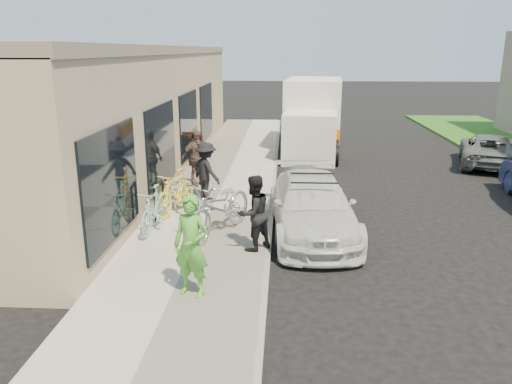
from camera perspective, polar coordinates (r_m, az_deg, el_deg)
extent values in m
plane|color=black|center=(10.06, 3.88, -8.20)|extent=(120.00, 120.00, 0.00)
cube|color=#ACA59A|center=(12.96, -5.10, -2.24)|extent=(3.00, 34.00, 0.15)
cube|color=gray|center=(12.83, 1.77, -2.41)|extent=(0.12, 34.00, 0.13)
cube|color=tan|center=(18.04, -13.34, 8.83)|extent=(3.50, 20.00, 4.00)
cube|color=#7C6E5D|center=(17.92, -13.78, 15.51)|extent=(3.60, 20.00, 0.25)
cube|color=black|center=(10.08, -16.13, 0.90)|extent=(0.06, 3.00, 2.20)
cube|color=black|center=(13.82, -10.77, 5.22)|extent=(0.06, 3.00, 2.20)
cube|color=black|center=(17.67, -7.69, 7.67)|extent=(0.06, 3.00, 2.20)
cube|color=black|center=(21.58, -5.70, 9.22)|extent=(0.06, 3.00, 2.20)
cylinder|color=black|center=(12.03, -11.45, -1.50)|extent=(0.06, 0.06, 0.83)
cylinder|color=black|center=(12.52, -10.53, -0.76)|extent=(0.06, 0.06, 0.83)
cylinder|color=black|center=(12.16, -11.08, 0.75)|extent=(0.13, 0.56, 0.06)
cube|color=black|center=(17.59, -7.21, 4.74)|extent=(0.73, 0.42, 1.13)
cube|color=black|center=(18.00, -7.25, 5.00)|extent=(0.73, 0.42, 1.13)
cube|color=black|center=(17.54, -7.21, 4.90)|extent=(0.58, 0.30, 0.81)
imported|color=silver|center=(11.52, 6.45, -1.61)|extent=(2.11, 4.60, 1.30)
cylinder|color=black|center=(10.87, 6.69, 0.99)|extent=(1.03, 0.04, 0.04)
cylinder|color=black|center=(11.71, 6.46, 2.09)|extent=(1.03, 0.04, 0.04)
imported|color=gray|center=(13.82, 5.58, 0.76)|extent=(1.38, 3.03, 1.01)
cube|color=silver|center=(18.88, 6.15, 6.18)|extent=(2.12, 2.12, 1.85)
cube|color=black|center=(18.82, 6.19, 7.35)|extent=(1.80, 0.23, 0.88)
cube|color=silver|center=(21.69, 6.57, 8.99)|extent=(2.61, 4.29, 2.83)
cube|color=#CB6F0B|center=(21.77, 6.51, 7.34)|extent=(2.63, 4.31, 0.54)
cylinder|color=black|center=(18.57, 3.02, 4.40)|extent=(0.32, 0.80, 0.78)
cylinder|color=black|center=(18.49, 9.06, 4.17)|extent=(0.32, 0.80, 0.78)
cylinder|color=black|center=(19.61, 3.33, 5.02)|extent=(0.32, 0.80, 0.78)
cylinder|color=black|center=(19.54, 9.05, 4.80)|extent=(0.32, 0.80, 0.78)
cylinder|color=black|center=(23.25, 4.20, 6.73)|extent=(0.32, 0.80, 0.78)
cylinder|color=black|center=(23.18, 9.04, 6.55)|extent=(0.32, 0.80, 0.78)
imported|color=slate|center=(20.18, 25.09, 4.38)|extent=(3.07, 4.53, 1.15)
imported|color=silver|center=(10.96, -4.07, -1.75)|extent=(1.77, 2.54, 1.27)
imported|color=#4FA135|center=(8.29, -7.39, -6.12)|extent=(0.73, 0.59, 1.73)
imported|color=black|center=(10.09, -0.27, -2.41)|extent=(0.96, 0.95, 1.56)
imported|color=#80BFAC|center=(11.50, -11.64, -1.91)|extent=(0.56, 1.67, 0.99)
imported|color=#80BFAC|center=(13.51, -9.27, 0.47)|extent=(0.95, 1.60, 0.80)
imported|color=yellow|center=(12.57, -9.17, -0.01)|extent=(1.02, 1.89, 1.09)
imported|color=black|center=(13.61, -5.72, 2.42)|extent=(1.14, 1.14, 1.58)
imported|color=brown|center=(15.02, -6.87, 3.87)|extent=(1.02, 0.94, 1.68)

